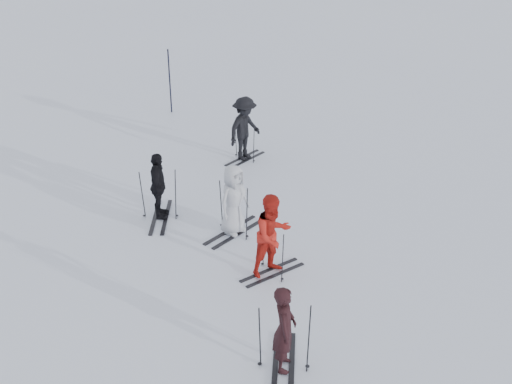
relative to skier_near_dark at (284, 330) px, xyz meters
The scene contains 12 objects.
ground 3.93m from the skier_near_dark, 116.31° to the left, with size 120.00×120.00×0.00m, color silver.
skier_near_dark is the anchor object (origin of this frame).
skier_red 2.89m from the skier_near_dark, 107.83° to the left, with size 0.89×0.69×1.83m, color #B11C14.
skier_grey 4.69m from the skier_near_dark, 117.47° to the left, with size 0.83×0.54×1.70m, color #B0B4BA.
skier_uphill_left 6.02m from the skier_near_dark, 133.36° to the left, with size 0.99×0.41×1.68m, color black.
skier_uphill_far 8.87m from the skier_near_dark, 110.43° to the left, with size 1.22×0.70×1.89m, color black.
skis_near_dark 0.15m from the skier_near_dark, behind, with size 0.98×1.85×1.35m, color black, non-canonical shape.
skis_red 2.90m from the skier_near_dark, 107.83° to the left, with size 0.82×1.56×1.14m, color black, non-canonical shape.
skis_grey 4.69m from the skier_near_dark, 117.47° to the left, with size 0.96×1.81×1.32m, color black, non-canonical shape.
skis_uphill_left 6.02m from the skier_near_dark, 133.36° to the left, with size 0.96×1.81×1.32m, color black, non-canonical shape.
skis_uphill_far 8.87m from the skier_near_dark, 110.43° to the left, with size 0.81×1.54×1.12m, color black, non-canonical shape.
piste_marker 13.33m from the skier_near_dark, 120.22° to the left, with size 0.05×0.05×2.23m, color black.
Camera 1 is at (3.48, -11.79, 7.79)m, focal length 45.00 mm.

